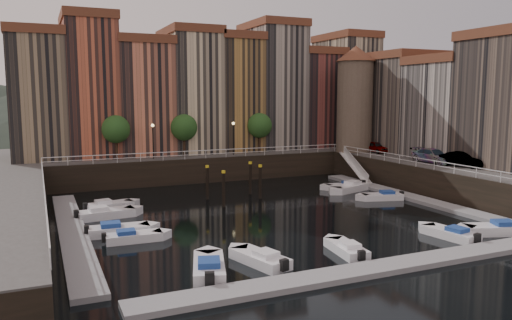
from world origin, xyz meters
name	(u,v)px	position (x,y,z in m)	size (l,w,h in m)	color
ground	(261,211)	(0.00, 0.00, 0.00)	(200.00, 200.00, 0.00)	black
quay_far	(183,161)	(0.00, 26.00, 1.50)	(80.00, 20.00, 3.00)	black
quay_right	(502,178)	(28.00, -2.00, 1.50)	(20.00, 36.00, 3.00)	black
dock_left	(72,231)	(-16.20, -1.00, 0.17)	(2.00, 28.00, 0.35)	gray
dock_right	(410,197)	(16.20, -1.00, 0.17)	(2.00, 28.00, 0.35)	gray
dock_near	(378,268)	(0.00, -17.00, 0.17)	(30.00, 2.00, 0.35)	gray
mountains	(111,104)	(1.72, 110.00, 7.92)	(145.00, 100.00, 18.00)	#2D382D
far_terrace	(211,91)	(3.31, 23.50, 10.95)	(48.70, 10.30, 17.50)	#8E795A
right_terrace	(455,103)	(26.50, 3.80, 9.56)	(9.30, 24.30, 14.00)	#6A5C50
corner_tower	(355,97)	(20.00, 14.50, 10.19)	(5.20, 5.20, 13.80)	#6B5B4C
promenade_trees	(189,127)	(-1.33, 18.20, 6.58)	(21.20, 3.20, 5.20)	black
street_lamps	(194,134)	(-1.00, 17.20, 5.90)	(10.36, 0.36, 4.18)	black
railings	(241,163)	(0.00, 4.88, 3.79)	(36.08, 34.04, 0.52)	white
gangway	(355,166)	(17.10, 10.00, 1.92)	(2.78, 8.32, 3.73)	white
mooring_pilings	(236,183)	(-0.20, 5.73, 1.65)	(5.41, 5.15, 3.78)	black
boat_left_1	(132,237)	(-12.36, -4.91, 0.33)	(4.25, 1.69, 0.97)	white
boat_left_2	(118,230)	(-13.08, -2.70, 0.37)	(4.78, 1.99, 1.09)	white
boat_left_3	(105,214)	(-13.31, 3.04, 0.38)	(5.06, 2.29, 1.14)	white
boat_left_4	(108,206)	(-12.59, 6.30, 0.35)	(4.57, 2.33, 1.03)	white
boat_right_0	(497,229)	(13.28, -14.04, 0.38)	(4.96, 3.22, 1.12)	white
boat_right_2	(383,196)	(13.33, -0.35, 0.33)	(4.40, 2.58, 0.98)	white
boat_right_3	(350,188)	(12.85, 4.76, 0.39)	(5.18, 3.28, 1.16)	white
boat_right_4	(344,186)	(12.96, 5.99, 0.32)	(4.30, 2.50, 0.96)	white
boat_near_0	(209,268)	(-9.41, -13.42, 0.38)	(3.11, 5.09, 1.14)	white
boat_near_1	(261,259)	(-5.91, -13.09, 0.35)	(2.77, 4.70, 1.05)	white
boat_near_2	(347,249)	(0.19, -13.46, 0.32)	(1.95, 4.24, 0.96)	white
boat_near_3	(451,234)	(9.25, -13.54, 0.34)	(2.25, 4.53, 1.02)	white
car_a	(376,148)	(21.72, 11.99, 3.72)	(1.69, 4.20, 1.43)	gray
car_b	(464,160)	(21.95, -2.27, 3.79)	(1.67, 4.78, 1.58)	gray
car_c	(433,157)	(21.34, 1.39, 3.77)	(2.15, 5.28, 1.53)	gray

